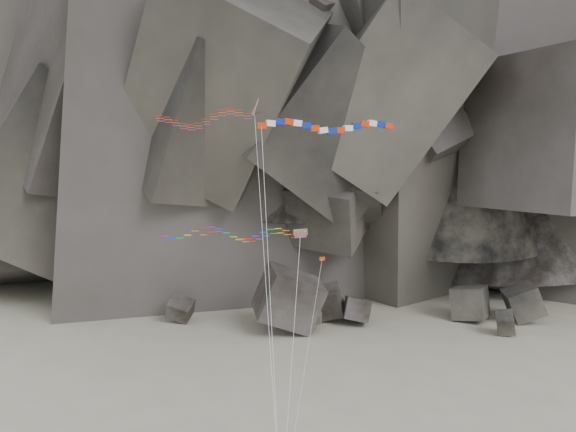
# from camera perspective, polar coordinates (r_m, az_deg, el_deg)

# --- Properties ---
(headland) EXTENTS (110.00, 70.00, 84.00)m
(headland) POSITION_cam_1_polar(r_m,az_deg,el_deg) (116.73, 0.63, 15.00)
(headland) COLOR #4A453C
(headland) RESTS_ON ground
(boulder_field) EXTENTS (54.94, 14.98, 9.75)m
(boulder_field) POSITION_cam_1_polar(r_m,az_deg,el_deg) (80.76, 6.78, -9.41)
(boulder_field) COLOR #47423F
(boulder_field) RESTS_ON ground
(delta_kite) EXTENTS (13.14, 17.19, 27.85)m
(delta_kite) POSITION_cam_1_polar(r_m,az_deg,el_deg) (51.21, -8.99, 9.78)
(delta_kite) COLOR red
(delta_kite) RESTS_ON ground
(banner_kite) EXTENTS (11.22, 15.75, 25.77)m
(banner_kite) POSITION_cam_1_polar(r_m,az_deg,el_deg) (46.51, 3.95, 8.99)
(banner_kite) COLOR red
(banner_kite) RESTS_ON ground
(parafoil_kite) EXTENTS (12.68, 14.41, 16.77)m
(parafoil_kite) POSITION_cam_1_polar(r_m,az_deg,el_deg) (47.88, -6.13, -1.78)
(parafoil_kite) COLOR yellow
(parafoil_kite) RESTS_ON ground
(pennant_kite) EXTENTS (2.73, 14.35, 14.14)m
(pennant_kite) POSITION_cam_1_polar(r_m,az_deg,el_deg) (45.81, 2.68, -9.24)
(pennant_kite) COLOR red
(pennant_kite) RESTS_ON ground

